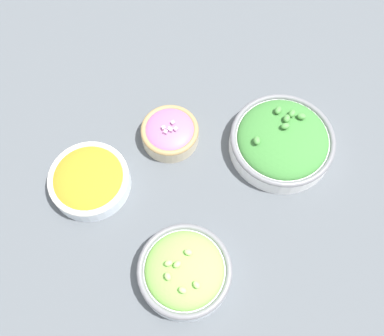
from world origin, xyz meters
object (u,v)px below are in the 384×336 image
Objects in this scene: bowl_lettuce at (185,271)px; bowl_red_onion at (170,132)px; bowl_carrots at (89,180)px; bowl_broccoli at (282,141)px.

bowl_red_onion is at bearing 46.79° from bowl_lettuce.
bowl_carrots is at bearing 86.98° from bowl_lettuce.
bowl_lettuce reaches higher than bowl_broccoli.
bowl_red_onion is 0.23m from bowl_broccoli.
bowl_lettuce is at bearing -176.54° from bowl_broccoli.
bowl_lettuce is 0.26m from bowl_carrots.
bowl_broccoli reaches higher than bowl_red_onion.
bowl_broccoli reaches higher than bowl_carrots.
bowl_broccoli is at bearing -37.26° from bowl_carrots.
bowl_lettuce is 0.79× the size of bowl_broccoli.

